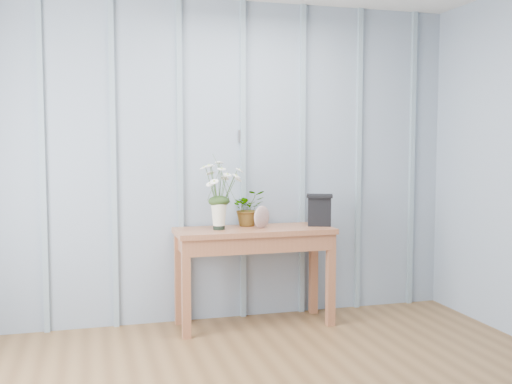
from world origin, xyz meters
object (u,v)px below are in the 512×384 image
object	(u,v)px
sideboard	(254,243)
carved_box	(319,210)
felt_disc_vessel	(262,217)
daisy_vase	(219,183)

from	to	relation	value
sideboard	carved_box	xyz separation A→B (m)	(0.53, -0.00, 0.24)
felt_disc_vessel	carved_box	xyz separation A→B (m)	(0.48, 0.01, 0.04)
carved_box	sideboard	bearing A→B (deg)	179.61
sideboard	daisy_vase	distance (m)	0.54
sideboard	felt_disc_vessel	size ratio (longest dim) A/B	6.96
sideboard	felt_disc_vessel	bearing A→B (deg)	-18.29
felt_disc_vessel	carved_box	world-z (taller)	carved_box
daisy_vase	felt_disc_vessel	distance (m)	0.42
sideboard	carved_box	size ratio (longest dim) A/B	4.89
felt_disc_vessel	carved_box	size ratio (longest dim) A/B	0.70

